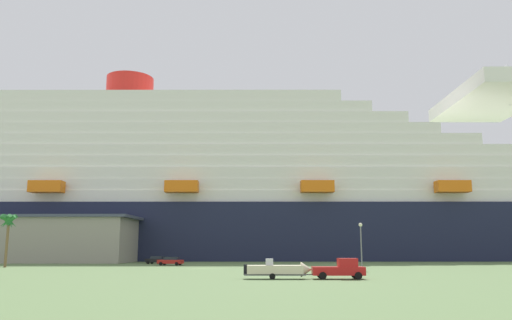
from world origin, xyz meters
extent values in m
plane|color=#567042|center=(0.00, 30.00, 0.00)|extent=(600.00, 600.00, 0.00)
cube|color=#191E38|center=(-0.07, 58.71, 7.14)|extent=(237.24, 63.12, 14.29)
cube|color=white|center=(-0.07, 58.71, 15.77)|extent=(208.94, 57.03, 2.97)
cube|color=white|center=(-4.73, 58.19, 18.74)|extent=(201.25, 55.61, 2.97)
cube|color=white|center=(-9.39, 57.67, 21.71)|extent=(190.17, 54.05, 2.97)
cube|color=white|center=(-14.06, 57.15, 24.68)|extent=(178.41, 51.83, 2.97)
cube|color=white|center=(-18.72, 56.62, 27.65)|extent=(173.07, 50.43, 2.97)
cube|color=white|center=(-23.38, 56.10, 30.62)|extent=(167.79, 48.91, 2.97)
cube|color=white|center=(-28.04, 55.58, 33.59)|extent=(156.74, 47.02, 2.97)
cube|color=white|center=(-32.70, 55.06, 36.56)|extent=(149.93, 45.70, 2.97)
cube|color=white|center=(-37.37, 54.54, 39.53)|extent=(140.96, 43.88, 2.97)
cube|color=white|center=(-42.03, 54.01, 42.50)|extent=(134.41, 42.92, 2.97)
cube|color=white|center=(69.86, 66.54, 45.99)|extent=(27.87, 43.35, 4.00)
cylinder|color=red|center=(-35.03, 54.80, 48.02)|extent=(14.82, 14.82, 8.06)
cylinder|color=silver|center=(74.52, 67.06, 49.99)|extent=(0.80, 0.80, 12.00)
cube|color=orange|center=(-46.87, 33.97, 17.85)|extent=(8.31, 4.07, 2.80)
cube|color=orange|center=(-14.23, 37.63, 17.85)|extent=(8.31, 4.07, 2.80)
cube|color=orange|center=(18.40, 41.28, 17.85)|extent=(8.31, 4.07, 2.80)
cube|color=orange|center=(51.04, 44.93, 17.85)|extent=(8.31, 4.07, 2.80)
cube|color=gray|center=(-53.51, 33.07, 4.86)|extent=(60.63, 31.86, 9.72)
cube|color=#3F4759|center=(-53.51, 33.07, 10.02)|extent=(63.06, 33.13, 0.60)
cube|color=red|center=(19.86, -24.35, 0.85)|extent=(5.77, 2.54, 0.90)
cube|color=red|center=(20.87, -24.25, 1.75)|extent=(2.19, 2.03, 0.90)
cube|color=#26333F|center=(21.53, -24.18, 1.66)|extent=(0.27, 1.68, 0.63)
cylinder|color=black|center=(21.71, -23.16, 0.40)|extent=(0.82, 0.36, 0.80)
cylinder|color=black|center=(21.91, -25.15, 0.40)|extent=(0.82, 0.36, 0.80)
cylinder|color=black|center=(17.98, -23.53, 0.40)|extent=(0.82, 0.36, 0.80)
cylinder|color=black|center=(18.18, -25.52, 0.40)|extent=(0.82, 0.36, 0.80)
cube|color=#595960|center=(13.08, -25.02, 0.47)|extent=(6.73, 2.29, 0.16)
cube|color=#595960|center=(16.96, -24.64, 0.47)|extent=(2.16, 0.33, 0.10)
cylinder|color=black|center=(12.69, -24.14, 0.32)|extent=(0.66, 0.28, 0.64)
cylinder|color=black|center=(12.87, -25.96, 0.32)|extent=(0.66, 0.28, 0.64)
cube|color=beige|center=(13.08, -25.02, 1.00)|extent=(6.15, 2.41, 0.90)
cone|color=beige|center=(16.46, -24.69, 1.00)|extent=(1.36, 1.76, 1.65)
cube|color=silver|center=(12.48, -25.08, 1.80)|extent=(0.89, 1.07, 0.70)
cube|color=black|center=(9.90, -25.34, 1.00)|extent=(0.41, 0.53, 1.10)
cylinder|color=brown|center=(-34.85, 1.16, 3.82)|extent=(0.45, 0.45, 7.64)
cone|color=#287233|center=(-34.45, 1.18, 7.74)|extent=(0.85, 2.75, 2.57)
cone|color=#287233|center=(-34.54, 1.42, 7.74)|extent=(2.32, 2.54, 2.53)
cone|color=#287233|center=(-34.74, 1.55, 7.74)|extent=(2.98, 1.46, 2.30)
cone|color=#287233|center=(-35.06, 1.50, 7.74)|extent=(2.85, 2.16, 2.25)
cone|color=#287233|center=(-35.23, 1.29, 7.74)|extent=(1.54, 2.79, 2.57)
cone|color=#287233|center=(-35.23, 1.04, 7.74)|extent=(1.56, 2.94, 2.36)
cone|color=#287233|center=(-35.07, 0.83, 7.74)|extent=(2.71, 2.10, 2.49)
cone|color=#287233|center=(-34.83, 0.76, 7.74)|extent=(2.91, 0.80, 2.32)
cone|color=#287233|center=(-34.59, 0.85, 7.74)|extent=(2.56, 2.28, 2.54)
sphere|color=#287233|center=(-34.85, 1.16, 7.64)|extent=(1.10, 1.10, 1.10)
cylinder|color=slate|center=(24.32, -3.35, 3.23)|extent=(0.20, 0.20, 6.45)
sphere|color=#F9F2CC|center=(24.32, -3.35, 6.70)|extent=(0.56, 0.56, 0.56)
cube|color=red|center=(-9.67, 13.81, 0.68)|extent=(4.83, 2.23, 0.70)
cube|color=#1E232D|center=(-9.43, 13.79, 1.31)|extent=(2.75, 1.89, 0.55)
cylinder|color=black|center=(-11.29, 12.98, 0.33)|extent=(0.67, 0.27, 0.66)
cylinder|color=black|center=(-11.15, 14.87, 0.33)|extent=(0.67, 0.27, 0.66)
cylinder|color=black|center=(-8.19, 12.75, 0.33)|extent=(0.67, 0.27, 0.66)
cylinder|color=black|center=(-8.05, 14.64, 0.33)|extent=(0.67, 0.27, 0.66)
cube|color=black|center=(-14.71, 21.16, 0.68)|extent=(4.76, 2.54, 0.70)
cube|color=#1E232D|center=(-14.49, 21.12, 1.31)|extent=(2.77, 2.02, 0.55)
cylinder|color=black|center=(-16.33, 20.55, 0.33)|extent=(0.69, 0.33, 0.66)
cylinder|color=black|center=(-16.02, 22.30, 0.33)|extent=(0.69, 0.33, 0.66)
cylinder|color=black|center=(-13.40, 20.02, 0.33)|extent=(0.69, 0.33, 0.66)
cylinder|color=black|center=(-13.09, 21.77, 0.33)|extent=(0.69, 0.33, 0.66)
camera|label=1|loc=(17.28, -80.14, 3.37)|focal=35.14mm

